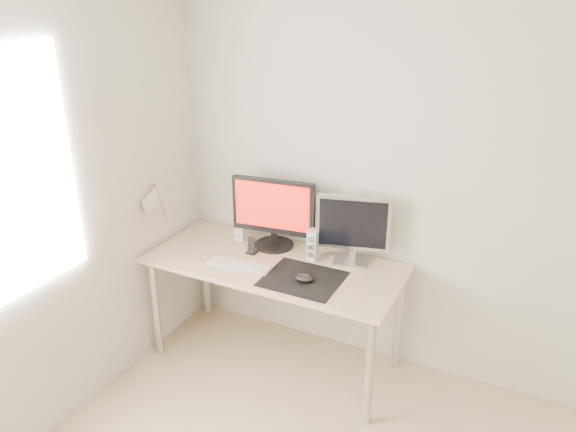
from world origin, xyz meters
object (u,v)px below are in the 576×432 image
(mouse, at_px, (304,278))
(second_monitor, at_px, (353,226))
(speaker_left, at_px, (241,226))
(speaker_right, at_px, (313,245))
(keyboard, at_px, (238,265))
(phone_dock, at_px, (252,248))
(main_monitor, at_px, (273,211))
(desk, at_px, (275,273))

(mouse, distance_m, second_monitor, 0.45)
(speaker_left, relative_size, speaker_right, 1.00)
(speaker_left, relative_size, keyboard, 0.46)
(phone_dock, bearing_deg, main_monitor, 62.16)
(main_monitor, xyz_separation_m, speaker_left, (-0.25, -0.00, -0.16))
(second_monitor, bearing_deg, mouse, -113.25)
(mouse, bearing_deg, speaker_right, 103.97)
(speaker_right, distance_m, keyboard, 0.48)
(main_monitor, xyz_separation_m, second_monitor, (0.54, 0.02, -0.01))
(mouse, distance_m, keyboard, 0.44)
(main_monitor, bearing_deg, second_monitor, 2.35)
(second_monitor, xyz_separation_m, keyboard, (-0.60, -0.37, -0.23))
(mouse, height_order, speaker_left, speaker_left)
(second_monitor, bearing_deg, main_monitor, -177.65)
(main_monitor, bearing_deg, keyboard, -100.67)
(speaker_right, bearing_deg, keyboard, -141.43)
(desk, distance_m, main_monitor, 0.40)
(main_monitor, distance_m, phone_dock, 0.28)
(keyboard, bearing_deg, phone_dock, 94.70)
(main_monitor, relative_size, phone_dock, 4.84)
(speaker_left, height_order, keyboard, speaker_left)
(keyboard, bearing_deg, speaker_right, 38.57)
(speaker_right, xyz_separation_m, keyboard, (-0.37, -0.30, -0.09))
(phone_dock, bearing_deg, speaker_right, 15.14)
(mouse, relative_size, speaker_left, 0.59)
(mouse, bearing_deg, speaker_left, 151.51)
(speaker_left, xyz_separation_m, speaker_right, (0.55, -0.05, 0.00))
(speaker_right, xyz_separation_m, phone_dock, (-0.39, -0.10, -0.06))
(main_monitor, bearing_deg, speaker_right, -8.83)
(second_monitor, bearing_deg, speaker_right, -163.17)
(main_monitor, xyz_separation_m, speaker_right, (0.31, -0.05, -0.16))
(speaker_right, bearing_deg, speaker_left, 175.30)
(second_monitor, relative_size, keyboard, 1.04)
(speaker_right, height_order, keyboard, speaker_right)
(desk, bearing_deg, mouse, -28.60)
(desk, relative_size, second_monitor, 3.59)
(keyboard, xyz_separation_m, phone_dock, (-0.02, 0.19, 0.03))
(desk, xyz_separation_m, main_monitor, (-0.11, 0.19, 0.33))
(desk, distance_m, speaker_left, 0.44)
(speaker_right, height_order, phone_dock, speaker_right)
(mouse, relative_size, main_monitor, 0.21)
(keyboard, bearing_deg, desk, 40.66)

